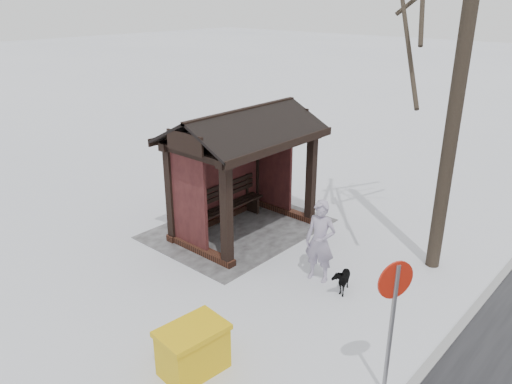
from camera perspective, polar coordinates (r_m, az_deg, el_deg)
ground at (r=12.48m, az=-1.34°, el=-4.48°), size 120.00×120.00×0.00m
kerb at (r=10.07m, az=22.92°, el=-13.26°), size 120.00×0.15×0.06m
trampled_patch at (r=12.60m, az=-2.00°, el=-4.18°), size 4.20×3.20×0.02m
bus_shelter at (r=11.79m, az=-1.99°, el=5.24°), size 3.60×2.40×3.09m
pedestrian at (r=10.16m, az=7.35°, el=-5.61°), size 0.54×0.71×1.74m
dog at (r=10.13m, az=9.74°, el=-9.70°), size 0.72×0.52×0.55m
grit_bin at (r=8.11m, az=-7.21°, el=-17.40°), size 1.10×0.81×0.80m
road_sign at (r=7.21m, az=15.41°, el=-11.86°), size 0.52×0.27×2.21m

